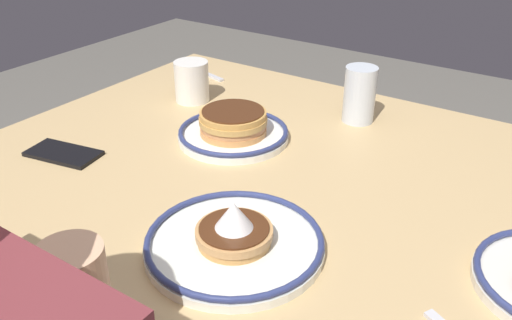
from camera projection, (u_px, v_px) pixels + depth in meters
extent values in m
cube|color=tan|center=(292.00, 187.00, 1.01)|extent=(1.26, 0.94, 0.04)
cylinder|color=tan|center=(205.00, 190.00, 1.71)|extent=(0.07, 0.07, 0.70)
cylinder|color=white|center=(233.00, 136.00, 1.14)|extent=(0.23, 0.23, 0.01)
torus|color=navy|center=(233.00, 131.00, 1.13)|extent=(0.23, 0.23, 0.01)
cylinder|color=#D99450|center=(233.00, 131.00, 1.13)|extent=(0.14, 0.14, 0.01)
cylinder|color=tan|center=(233.00, 125.00, 1.12)|extent=(0.13, 0.13, 0.01)
cylinder|color=tan|center=(233.00, 120.00, 1.12)|extent=(0.14, 0.14, 0.01)
cylinder|color=tan|center=(233.00, 114.00, 1.11)|extent=(0.14, 0.14, 0.01)
cylinder|color=#4C2814|center=(233.00, 111.00, 1.11)|extent=(0.13, 0.13, 0.00)
cylinder|color=white|center=(234.00, 246.00, 0.81)|extent=(0.27, 0.27, 0.01)
torus|color=navy|center=(234.00, 239.00, 0.80)|extent=(0.26, 0.26, 0.01)
cylinder|color=tan|center=(234.00, 239.00, 0.80)|extent=(0.11, 0.11, 0.01)
cylinder|color=tan|center=(234.00, 232.00, 0.80)|extent=(0.11, 0.11, 0.01)
cylinder|color=#4C2814|center=(234.00, 228.00, 0.79)|extent=(0.10, 0.10, 0.00)
cone|color=white|center=(234.00, 215.00, 0.78)|extent=(0.06, 0.06, 0.04)
cylinder|color=white|center=(192.00, 81.00, 1.30)|extent=(0.08, 0.08, 0.10)
torus|color=white|center=(191.00, 76.00, 1.34)|extent=(0.05, 0.06, 0.07)
cylinder|color=brown|center=(191.00, 69.00, 1.29)|extent=(0.07, 0.07, 0.01)
cylinder|color=silver|center=(360.00, 95.00, 1.19)|extent=(0.07, 0.07, 0.12)
cylinder|color=black|center=(359.00, 102.00, 1.20)|extent=(0.06, 0.06, 0.08)
cube|color=black|center=(63.00, 154.00, 1.07)|extent=(0.15, 0.10, 0.01)
cube|color=silver|center=(202.00, 72.00, 1.50)|extent=(0.18, 0.06, 0.01)
cube|color=silver|center=(185.00, 65.00, 1.55)|extent=(0.09, 0.04, 0.00)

